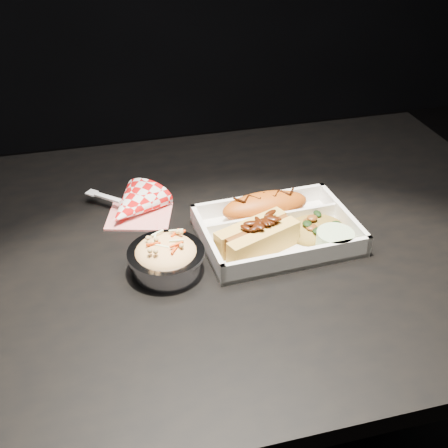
{
  "coord_description": "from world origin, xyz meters",
  "views": [
    {
      "loc": [
        -0.17,
        -0.75,
        1.3
      ],
      "look_at": [
        0.01,
        -0.05,
        0.81
      ],
      "focal_mm": 45.0,
      "sensor_mm": 36.0,
      "label": 1
    }
  ],
  "objects_px": {
    "food_tray": "(276,233)",
    "foil_coleslaw_cup": "(166,256)",
    "fried_pastry": "(265,206)",
    "napkin_fork": "(133,207)",
    "dining_table": "(210,279)",
    "hotdog": "(257,236)"
  },
  "relations": [
    {
      "from": "dining_table",
      "to": "food_tray",
      "type": "bearing_deg",
      "value": -15.73
    },
    {
      "from": "napkin_fork",
      "to": "hotdog",
      "type": "bearing_deg",
      "value": 0.11
    },
    {
      "from": "hotdog",
      "to": "napkin_fork",
      "type": "relative_size",
      "value": 0.92
    },
    {
      "from": "napkin_fork",
      "to": "foil_coleslaw_cup",
      "type": "bearing_deg",
      "value": -37.57
    },
    {
      "from": "dining_table",
      "to": "foil_coleslaw_cup",
      "type": "height_order",
      "value": "foil_coleslaw_cup"
    },
    {
      "from": "food_tray",
      "to": "napkin_fork",
      "type": "height_order",
      "value": "napkin_fork"
    },
    {
      "from": "dining_table",
      "to": "fried_pastry",
      "type": "distance_m",
      "value": 0.16
    },
    {
      "from": "food_tray",
      "to": "hotdog",
      "type": "relative_size",
      "value": 1.82
    },
    {
      "from": "food_tray",
      "to": "foil_coleslaw_cup",
      "type": "xyz_separation_m",
      "value": [
        -0.19,
        -0.04,
        0.02
      ]
    },
    {
      "from": "food_tray",
      "to": "fried_pastry",
      "type": "bearing_deg",
      "value": 90.0
    },
    {
      "from": "dining_table",
      "to": "foil_coleslaw_cup",
      "type": "bearing_deg",
      "value": -139.47
    },
    {
      "from": "food_tray",
      "to": "hotdog",
      "type": "distance_m",
      "value": 0.06
    },
    {
      "from": "napkin_fork",
      "to": "dining_table",
      "type": "bearing_deg",
      "value": 0.36
    },
    {
      "from": "dining_table",
      "to": "foil_coleslaw_cup",
      "type": "xyz_separation_m",
      "value": [
        -0.08,
        -0.07,
        0.12
      ]
    },
    {
      "from": "fried_pastry",
      "to": "napkin_fork",
      "type": "bearing_deg",
      "value": 160.47
    },
    {
      "from": "fried_pastry",
      "to": "food_tray",
      "type": "bearing_deg",
      "value": -87.11
    },
    {
      "from": "foil_coleslaw_cup",
      "to": "napkin_fork",
      "type": "bearing_deg",
      "value": 100.21
    },
    {
      "from": "food_tray",
      "to": "fried_pastry",
      "type": "xyz_separation_m",
      "value": [
        -0.0,
        0.06,
        0.02
      ]
    },
    {
      "from": "dining_table",
      "to": "foil_coleslaw_cup",
      "type": "relative_size",
      "value": 10.2
    },
    {
      "from": "foil_coleslaw_cup",
      "to": "dining_table",
      "type": "bearing_deg",
      "value": 40.53
    },
    {
      "from": "dining_table",
      "to": "foil_coleslaw_cup",
      "type": "distance_m",
      "value": 0.16
    },
    {
      "from": "hotdog",
      "to": "dining_table",
      "type": "bearing_deg",
      "value": 115.87
    }
  ]
}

